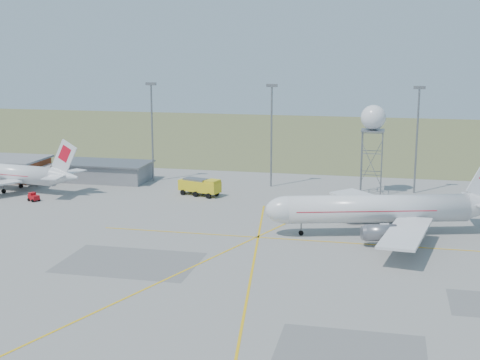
% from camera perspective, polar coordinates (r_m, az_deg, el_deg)
% --- Properties ---
extents(ground, '(400.00, 400.00, 0.00)m').
position_cam_1_polar(ground, '(71.00, 1.39, -11.95)').
color(ground, '#9B9A96').
rests_on(ground, ground).
extents(grass_strip, '(400.00, 120.00, 0.03)m').
position_cam_1_polar(grass_strip, '(206.21, 8.96, 3.58)').
color(grass_strip, '#505D33').
rests_on(grass_strip, ground).
extents(building_grey, '(19.00, 10.00, 3.90)m').
position_cam_1_polar(building_grey, '(142.65, -11.47, 0.72)').
color(building_grey, gray).
rests_on(building_grey, ground).
extents(mast_a, '(2.20, 0.50, 20.50)m').
position_cam_1_polar(mast_a, '(139.23, -7.52, 4.80)').
color(mast_a, slate).
rests_on(mast_a, ground).
extents(mast_b, '(2.20, 0.50, 20.50)m').
position_cam_1_polar(mast_b, '(132.80, 2.70, 4.56)').
color(mast_b, slate).
rests_on(mast_b, ground).
extents(mast_c, '(2.20, 0.50, 20.50)m').
position_cam_1_polar(mast_c, '(131.01, 14.89, 4.08)').
color(mast_c, slate).
rests_on(mast_c, ground).
extents(airliner_main, '(36.59, 34.76, 12.61)m').
position_cam_1_polar(airliner_main, '(102.62, 12.00, -2.46)').
color(airliner_main, silver).
rests_on(airliner_main, ground).
extents(airliner_far, '(31.83, 30.66, 10.84)m').
position_cam_1_polar(airliner_far, '(138.36, -19.33, 0.53)').
color(airliner_far, silver).
rests_on(airliner_far, ground).
extents(radar_tower, '(4.70, 4.70, 17.02)m').
position_cam_1_polar(radar_tower, '(128.81, 11.22, 2.99)').
color(radar_tower, slate).
rests_on(radar_tower, ground).
extents(fire_truck, '(8.62, 5.23, 3.27)m').
position_cam_1_polar(fire_truck, '(126.53, -3.38, -0.63)').
color(fire_truck, gold).
rests_on(fire_truck, ground).
extents(baggage_tug, '(2.36, 2.25, 1.54)m').
position_cam_1_polar(baggage_tug, '(127.81, -17.20, -1.47)').
color(baggage_tug, '#A50B12').
rests_on(baggage_tug, ground).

